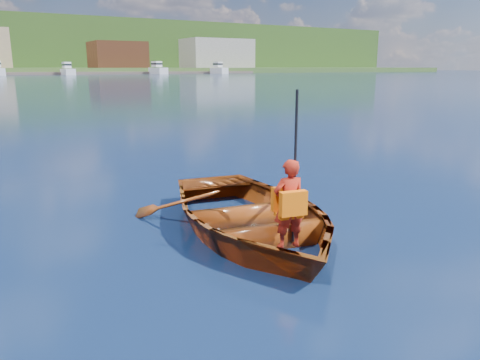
# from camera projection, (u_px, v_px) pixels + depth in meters

# --- Properties ---
(ground) EXTENTS (600.00, 600.00, 0.00)m
(ground) POSITION_uv_depth(u_px,v_px,m) (279.00, 210.00, 7.71)
(ground) COLOR #102F49
(ground) RESTS_ON ground
(rowboat) EXTENTS (3.54, 4.48, 0.84)m
(rowboat) POSITION_uv_depth(u_px,v_px,m) (250.00, 215.00, 6.58)
(rowboat) COLOR brown
(rowboat) RESTS_ON ground
(child_paddler) EXTENTS (0.45, 0.38, 1.93)m
(child_paddler) POSITION_uv_depth(u_px,v_px,m) (289.00, 203.00, 5.72)
(child_paddler) COLOR #AA2213
(child_paddler) RESTS_ON ground
(dock) EXTENTS (160.05, 8.82, 0.80)m
(dock) POSITION_uv_depth(u_px,v_px,m) (23.00, 74.00, 137.57)
(dock) COLOR brown
(dock) RESTS_ON ground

